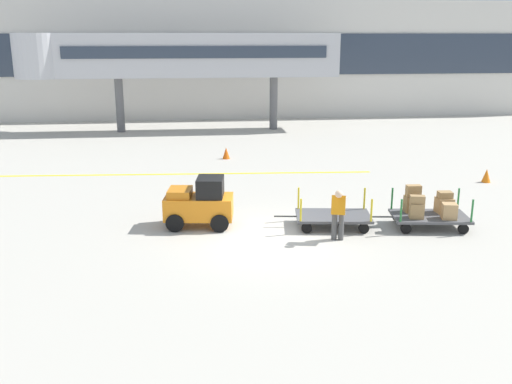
{
  "coord_description": "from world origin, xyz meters",
  "views": [
    {
      "loc": [
        -2.15,
        -16.05,
        5.85
      ],
      "look_at": [
        -0.13,
        2.12,
        0.82
      ],
      "focal_mm": 40.41,
      "sensor_mm": 36.0,
      "label": 1
    }
  ],
  "objects_px": {
    "baggage_cart_lead": "(333,216)",
    "safety_cone_near": "(226,153)",
    "baggage_tug": "(200,203)",
    "safety_cone_far": "(486,176)",
    "baggage_handler": "(338,212)",
    "baggage_cart_middle": "(430,210)"
  },
  "relations": [
    {
      "from": "baggage_handler",
      "to": "safety_cone_far",
      "type": "xyz_separation_m",
      "value": [
        7.74,
        6.07,
        -0.59
      ]
    },
    {
      "from": "baggage_tug",
      "to": "safety_cone_far",
      "type": "height_order",
      "value": "baggage_tug"
    },
    {
      "from": "safety_cone_far",
      "to": "baggage_tug",
      "type": "bearing_deg",
      "value": -159.72
    },
    {
      "from": "safety_cone_near",
      "to": "baggage_handler",
      "type": "bearing_deg",
      "value": -77.86
    },
    {
      "from": "baggage_tug",
      "to": "safety_cone_far",
      "type": "relative_size",
      "value": 4.04
    },
    {
      "from": "baggage_cart_middle",
      "to": "safety_cone_near",
      "type": "xyz_separation_m",
      "value": [
        -5.68,
        10.94,
        -0.3
      ]
    },
    {
      "from": "baggage_cart_lead",
      "to": "baggage_handler",
      "type": "bearing_deg",
      "value": -97.46
    },
    {
      "from": "baggage_cart_middle",
      "to": "safety_cone_far",
      "type": "bearing_deg",
      "value": 48.48
    },
    {
      "from": "baggage_tug",
      "to": "baggage_handler",
      "type": "xyz_separation_m",
      "value": [
        3.96,
        -1.74,
        0.11
      ]
    },
    {
      "from": "safety_cone_near",
      "to": "baggage_tug",
      "type": "bearing_deg",
      "value": -98.05
    },
    {
      "from": "safety_cone_far",
      "to": "baggage_cart_middle",
      "type": "bearing_deg",
      "value": -131.52
    },
    {
      "from": "baggage_cart_lead",
      "to": "baggage_handler",
      "type": "relative_size",
      "value": 1.96
    },
    {
      "from": "baggage_tug",
      "to": "baggage_cart_lead",
      "type": "distance_m",
      "value": 4.18
    },
    {
      "from": "baggage_cart_lead",
      "to": "safety_cone_near",
      "type": "relative_size",
      "value": 5.58
    },
    {
      "from": "baggage_cart_lead",
      "to": "safety_cone_far",
      "type": "bearing_deg",
      "value": 32.64
    },
    {
      "from": "safety_cone_near",
      "to": "baggage_cart_lead",
      "type": "bearing_deg",
      "value": -75.71
    },
    {
      "from": "safety_cone_near",
      "to": "safety_cone_far",
      "type": "height_order",
      "value": "same"
    },
    {
      "from": "safety_cone_far",
      "to": "baggage_cart_lead",
      "type": "bearing_deg",
      "value": -147.36
    },
    {
      "from": "baggage_cart_middle",
      "to": "safety_cone_far",
      "type": "distance_m",
      "value": 6.94
    },
    {
      "from": "baggage_cart_lead",
      "to": "baggage_cart_middle",
      "type": "xyz_separation_m",
      "value": [
        2.98,
        -0.34,
        0.22
      ]
    },
    {
      "from": "baggage_tug",
      "to": "baggage_cart_lead",
      "type": "bearing_deg",
      "value": -7.32
    },
    {
      "from": "safety_cone_near",
      "to": "safety_cone_far",
      "type": "bearing_deg",
      "value": -29.22
    }
  ]
}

